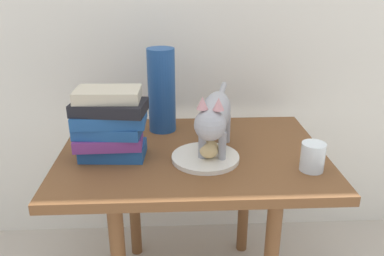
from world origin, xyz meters
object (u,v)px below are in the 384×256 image
at_px(plate, 205,158).
at_px(book_stack, 110,124).
at_px(bread_roll, 209,149).
at_px(candle_jar, 312,158).
at_px(side_table, 192,172).
at_px(green_vase, 162,90).
at_px(cat, 215,115).

height_order(plate, book_stack, book_stack).
bearing_deg(bread_roll, candle_jar, -14.31).
height_order(side_table, candle_jar, candle_jar).
bearing_deg(side_table, green_vase, 117.55).
distance_m(bread_roll, book_stack, 0.31).
xyz_separation_m(book_stack, candle_jar, (0.59, -0.11, -0.07)).
xyz_separation_m(side_table, green_vase, (-0.10, 0.19, 0.23)).
distance_m(side_table, bread_roll, 0.15).
relative_size(plate, candle_jar, 2.46).
distance_m(side_table, book_stack, 0.32).
height_order(side_table, book_stack, book_stack).
bearing_deg(side_table, book_stack, -172.36).
bearing_deg(candle_jar, side_table, 156.84).
height_order(cat, green_vase, green_vase).
xyz_separation_m(bread_roll, cat, (0.02, 0.04, 0.09)).
xyz_separation_m(side_table, book_stack, (-0.25, -0.03, 0.19)).
distance_m(plate, book_stack, 0.31).
height_order(plate, green_vase, green_vase).
bearing_deg(plate, bread_roll, -31.21).
distance_m(book_stack, green_vase, 0.27).
relative_size(side_table, green_vase, 2.84).
height_order(side_table, plate, plate).
xyz_separation_m(side_table, bread_roll, (0.05, -0.07, 0.12)).
xyz_separation_m(cat, book_stack, (-0.32, -0.01, -0.02)).
bearing_deg(book_stack, bread_roll, -7.22).
height_order(book_stack, green_vase, green_vase).
xyz_separation_m(side_table, cat, (0.07, -0.03, 0.21)).
height_order(cat, candle_jar, cat).
bearing_deg(book_stack, green_vase, 55.62).
relative_size(plate, green_vase, 0.70).
bearing_deg(plate, side_table, 120.37).
distance_m(plate, green_vase, 0.32).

